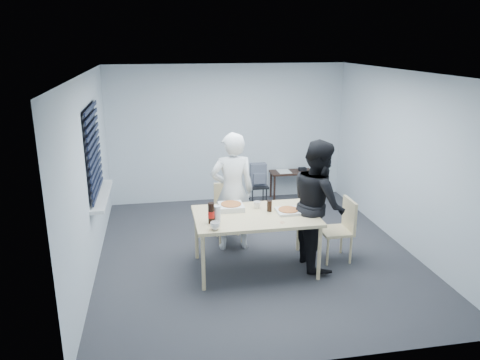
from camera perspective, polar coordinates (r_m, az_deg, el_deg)
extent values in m
plane|color=#323137|center=(7.01, 1.86, -8.80)|extent=(5.00, 5.00, 0.00)
plane|color=white|center=(6.33, 2.09, 12.93)|extent=(5.00, 5.00, 0.00)
plane|color=silver|center=(8.94, -1.46, 5.67)|extent=(4.50, 0.00, 4.50)
plane|color=silver|center=(4.28, 9.17, -7.24)|extent=(4.50, 0.00, 4.50)
plane|color=silver|center=(6.47, -17.90, 0.49)|extent=(0.00, 5.00, 5.00)
plane|color=silver|center=(7.35, 19.38, 2.26)|extent=(0.00, 5.00, 5.00)
plane|color=black|center=(6.79, -17.57, 3.45)|extent=(0.00, 1.30, 1.30)
cube|color=black|center=(6.79, -17.32, 3.47)|extent=(0.04, 1.30, 1.25)
cube|color=silver|center=(6.96, -16.48, -1.84)|extent=(0.18, 1.42, 0.05)
cube|color=beige|center=(6.24, 1.88, -4.41)|extent=(1.62, 1.03, 0.04)
cylinder|color=beige|center=(5.88, -4.49, -10.05)|extent=(0.05, 0.05, 0.75)
cylinder|color=beige|center=(6.70, -5.32, -6.58)|extent=(0.05, 0.05, 0.75)
cylinder|color=beige|center=(6.20, 9.65, -8.81)|extent=(0.05, 0.05, 0.75)
cylinder|color=beige|center=(6.98, 7.13, -5.67)|extent=(0.05, 0.05, 0.75)
cube|color=beige|center=(7.24, -1.32, -4.23)|extent=(0.42, 0.42, 0.04)
cube|color=beige|center=(7.33, -1.57, -1.95)|extent=(0.42, 0.04, 0.44)
cylinder|color=beige|center=(7.14, -2.45, -6.48)|extent=(0.03, 0.03, 0.41)
cylinder|color=beige|center=(7.45, -2.82, -5.46)|extent=(0.03, 0.03, 0.41)
cylinder|color=beige|center=(7.19, 0.25, -6.29)|extent=(0.03, 0.03, 0.41)
cylinder|color=beige|center=(7.50, -0.23, -5.29)|extent=(0.03, 0.03, 0.41)
cube|color=beige|center=(6.77, 11.58, -6.12)|extent=(0.42, 0.42, 0.04)
cube|color=beige|center=(6.75, 13.20, -4.10)|extent=(0.04, 0.42, 0.44)
cylinder|color=beige|center=(6.65, 10.63, -8.60)|extent=(0.03, 0.03, 0.41)
cylinder|color=beige|center=(6.94, 9.63, -7.43)|extent=(0.03, 0.03, 0.41)
cylinder|color=beige|center=(6.78, 13.34, -8.29)|extent=(0.03, 0.03, 0.41)
cylinder|color=beige|center=(7.06, 12.25, -7.16)|extent=(0.03, 0.03, 0.41)
imported|color=white|center=(6.84, -0.93, -1.45)|extent=(0.65, 0.42, 1.77)
imported|color=black|center=(6.43, 9.50, -2.90)|extent=(0.47, 0.86, 1.77)
cube|color=#38221A|center=(9.18, 6.31, 0.95)|extent=(0.83, 0.37, 0.04)
cylinder|color=#38221A|center=(9.03, 4.23, -1.10)|extent=(0.04, 0.04, 0.52)
cylinder|color=#38221A|center=(9.29, 3.78, -0.56)|extent=(0.04, 0.04, 0.52)
cylinder|color=#38221A|center=(9.24, 8.74, -0.83)|extent=(0.04, 0.04, 0.52)
cylinder|color=#38221A|center=(9.50, 8.18, -0.31)|extent=(0.04, 0.04, 0.52)
cube|color=black|center=(8.54, 2.20, -0.74)|extent=(0.34, 0.34, 0.04)
cylinder|color=black|center=(8.47, 1.52, -2.57)|extent=(0.04, 0.04, 0.43)
cylinder|color=black|center=(8.71, 1.16, -2.01)|extent=(0.04, 0.04, 0.43)
cylinder|color=black|center=(8.52, 3.23, -2.47)|extent=(0.04, 0.04, 0.43)
cylinder|color=black|center=(8.76, 2.83, -1.91)|extent=(0.04, 0.04, 0.43)
cube|color=slate|center=(8.48, 2.22, 0.69)|extent=(0.29, 0.15, 0.41)
cube|color=slate|center=(8.39, 2.37, 0.18)|extent=(0.21, 0.06, 0.19)
cube|color=white|center=(6.42, -1.09, -3.43)|extent=(0.33, 0.33, 0.03)
cube|color=white|center=(6.40, -1.10, -3.13)|extent=(0.33, 0.33, 0.03)
cylinder|color=#CC7F38|center=(6.40, -1.10, -2.94)|extent=(0.28, 0.28, 0.01)
cube|color=white|center=(6.33, 5.90, -3.80)|extent=(0.32, 0.32, 0.03)
cylinder|color=#CC7F38|center=(6.33, 5.91, -3.61)|extent=(0.27, 0.27, 0.01)
imported|color=white|center=(5.75, -3.04, -5.59)|extent=(0.17, 0.17, 0.10)
imported|color=white|center=(6.45, 2.10, -3.04)|extent=(0.10, 0.10, 0.09)
cylinder|color=black|center=(6.33, 3.61, -3.19)|extent=(0.07, 0.07, 0.15)
cylinder|color=black|center=(5.91, -3.53, -4.05)|extent=(0.08, 0.08, 0.27)
cylinder|color=red|center=(5.92, -3.52, -4.21)|extent=(0.08, 0.08, 0.09)
cylinder|color=silver|center=(5.97, -2.80, -4.14)|extent=(0.09, 0.09, 0.21)
torus|color=red|center=(5.99, 5.18, -5.18)|extent=(0.07, 0.07, 0.00)
cube|color=white|center=(9.14, 5.39, 1.06)|extent=(0.27, 0.35, 0.01)
cube|color=black|center=(9.23, 7.62, 1.32)|extent=(0.16, 0.13, 0.06)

